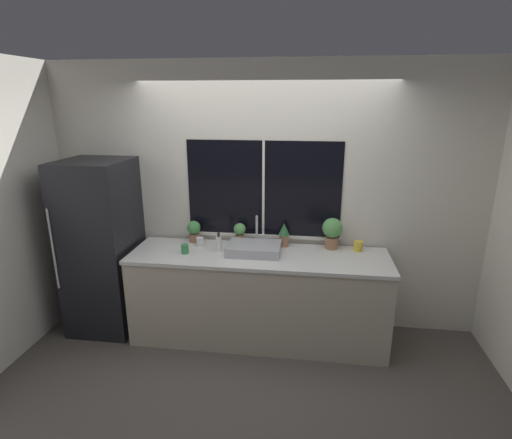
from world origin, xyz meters
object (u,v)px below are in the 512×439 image
Objects in this scene: refrigerator at (102,247)px; potted_plant_far_right at (332,231)px; mug_green at (185,249)px; potted_plant_center_right at (284,234)px; potted_plant_far_left at (194,230)px; soap_bottle at (219,243)px; potted_plant_center_left at (240,232)px; mug_yellow at (358,246)px; sink at (254,248)px; mug_white at (200,242)px.

refrigerator is 2.34m from potted_plant_far_right.
potted_plant_center_right is at bearing 19.47° from mug_green.
soap_bottle is (0.32, -0.23, -0.05)m from potted_plant_far_left.
soap_bottle is (-0.17, -0.23, -0.05)m from potted_plant_center_left.
potted_plant_center_right is 2.44× the size of mug_yellow.
refrigerator is at bearing -179.88° from soap_bottle.
refrigerator is at bearing -165.61° from potted_plant_far_left.
sink is at bearing 0.09° from soap_bottle.
refrigerator reaches higher than potted_plant_far_right.
potted_plant_center_right is 0.99m from mug_green.
mug_yellow is (1.66, 0.29, 0.00)m from mug_green.
refrigerator reaches higher than mug_green.
potted_plant_center_left is at bearing 53.85° from soap_bottle.
potted_plant_center_left is 0.71× the size of potted_plant_far_right.
mug_yellow is (0.26, -0.04, -0.13)m from potted_plant_far_right.
sink is 5.14× the size of mug_yellow.
mug_green is at bearing -160.53° from potted_plant_center_right.
potted_plant_far_right is at bearing 11.83° from soap_bottle.
sink is 0.80m from potted_plant_far_right.
potted_plant_center_right is 0.74m from mug_yellow.
potted_plant_far_right is 3.47× the size of mug_white.
sink is 0.58m from mug_white.
potted_plant_center_right is (0.45, -0.00, 0.01)m from potted_plant_center_left.
potted_plant_center_left is at bearing 0.00° from potted_plant_far_left.
sink is at bearing -140.17° from potted_plant_center_right.
refrigerator is at bearing -172.82° from potted_plant_center_right.
potted_plant_center_left is 0.93m from potted_plant_far_right.
mug_yellow is (0.73, -0.04, -0.08)m from potted_plant_center_right.
soap_bottle is 1.37m from mug_yellow.
sink reaches higher than mug_yellow.
refrigerator is 1.57m from sink.
potted_plant_center_left is at bearing 34.49° from mug_green.
potted_plant_center_left is at bearing 180.00° from potted_plant_far_right.
mug_white is 0.98× the size of mug_green.
mug_white is (-1.32, -0.12, -0.14)m from potted_plant_far_right.
potted_plant_far_left is at bearing 180.00° from potted_plant_center_right.
sink reaches higher than potted_plant_far_left.
mug_green is (-0.48, -0.33, -0.08)m from potted_plant_center_left.
refrigerator is 0.91m from mug_green.
potted_plant_far_right is 1.64× the size of soap_bottle.
potted_plant_far_left is 0.72× the size of potted_plant_far_right.
potted_plant_far_right is 1.45m from mug_green.
sink reaches higher than potted_plant_center_right.
sink is 5.57× the size of mug_green.
soap_bottle reaches higher than mug_yellow.
potted_plant_center_right is at bearing 7.18° from refrigerator.
soap_bottle reaches higher than mug_white.
mug_green is (-1.41, -0.33, -0.14)m from potted_plant_far_right.
sink is 1.63× the size of potted_plant_far_right.
potted_plant_center_right reaches higher than mug_green.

